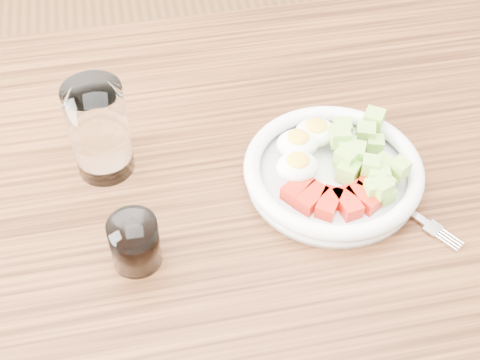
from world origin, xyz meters
TOP-DOWN VIEW (x-y plane):
  - dining_table at (0.00, 0.00)m, footprint 1.50×0.90m
  - bowl at (0.12, 0.01)m, footprint 0.25×0.25m
  - fork at (0.18, -0.03)m, footprint 0.12×0.18m
  - water_glass at (-0.19, 0.10)m, footprint 0.08×0.08m
  - coffee_glass at (-0.16, -0.07)m, footprint 0.06×0.06m

SIDE VIEW (x-z plane):
  - dining_table at x=0.00m, z-range 0.28..1.05m
  - fork at x=0.18m, z-range 0.77..0.78m
  - bowl at x=0.12m, z-range 0.76..0.82m
  - coffee_glass at x=-0.16m, z-range 0.77..0.84m
  - water_glass at x=-0.19m, z-range 0.77..0.91m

